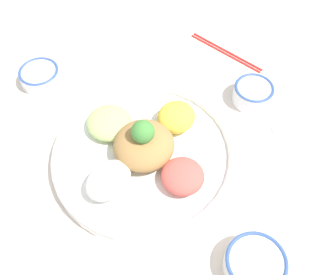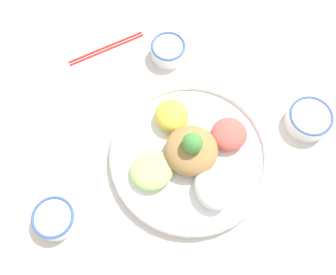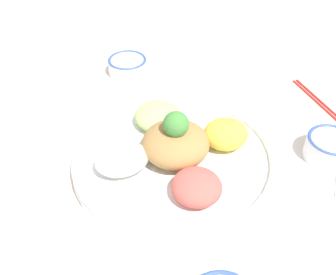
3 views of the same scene
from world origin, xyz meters
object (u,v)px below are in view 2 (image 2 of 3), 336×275
sauce_bowl_dark (168,50)px  serving_spoon_main (208,55)px  sauce_bowl_red (54,219)px  rice_bowl_blue (309,119)px  salad_platter (190,154)px  chopsticks_pair_near (106,48)px

sauce_bowl_dark → serving_spoon_main: size_ratio=0.75×
sauce_bowl_red → sauce_bowl_dark: size_ratio=1.05×
sauce_bowl_red → rice_bowl_blue: rice_bowl_blue is taller
rice_bowl_blue → sauce_bowl_dark: 0.41m
salad_platter → rice_bowl_blue: (0.01, 0.32, -0.00)m
rice_bowl_blue → chopsticks_pair_near: size_ratio=0.50×
sauce_bowl_dark → chopsticks_pair_near: (-0.08, -0.16, -0.02)m
salad_platter → serving_spoon_main: salad_platter is taller
chopsticks_pair_near → serving_spoon_main: chopsticks_pair_near is taller
rice_bowl_blue → chopsticks_pair_near: bearing=-132.1°
rice_bowl_blue → serving_spoon_main: size_ratio=0.88×
sauce_bowl_red → serving_spoon_main: 0.59m
sauce_bowl_dark → serving_spoon_main: 0.11m
sauce_bowl_red → salad_platter: bearing=97.3°
sauce_bowl_red → chopsticks_pair_near: size_ratio=0.44×
salad_platter → sauce_bowl_red: (0.05, -0.35, -0.00)m
salad_platter → chopsticks_pair_near: salad_platter is taller
rice_bowl_blue → serving_spoon_main: (-0.28, -0.17, -0.02)m
sauce_bowl_red → chopsticks_pair_near: (-0.43, 0.24, -0.02)m
salad_platter → rice_bowl_blue: salad_platter is taller
salad_platter → rice_bowl_blue: 0.32m
serving_spoon_main → sauce_bowl_red: bearing=63.8°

